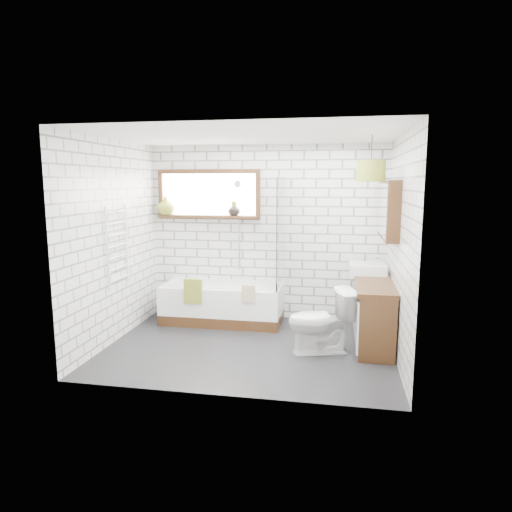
% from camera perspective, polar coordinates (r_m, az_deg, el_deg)
% --- Properties ---
extents(floor, '(3.40, 2.60, 0.01)m').
position_cam_1_polar(floor, '(5.65, -0.86, -11.33)').
color(floor, black).
rests_on(floor, ground).
extents(ceiling, '(3.40, 2.60, 0.01)m').
position_cam_1_polar(ceiling, '(5.31, -0.93, 14.92)').
color(ceiling, white).
rests_on(ceiling, ground).
extents(wall_back, '(3.40, 0.01, 2.50)m').
position_cam_1_polar(wall_back, '(6.61, 1.32, 2.90)').
color(wall_back, white).
rests_on(wall_back, ground).
extents(wall_front, '(3.40, 0.01, 2.50)m').
position_cam_1_polar(wall_front, '(4.08, -4.47, -1.07)').
color(wall_front, white).
rests_on(wall_front, ground).
extents(wall_left, '(0.01, 2.60, 2.50)m').
position_cam_1_polar(wall_left, '(5.91, -17.34, 1.73)').
color(wall_left, white).
rests_on(wall_left, ground).
extents(wall_right, '(0.01, 2.60, 2.50)m').
position_cam_1_polar(wall_right, '(5.28, 17.57, 0.87)').
color(wall_right, white).
rests_on(wall_right, ground).
extents(window, '(1.52, 0.16, 0.68)m').
position_cam_1_polar(window, '(6.72, -5.97, 7.66)').
color(window, black).
rests_on(window, wall_back).
extents(towel_radiator, '(0.06, 0.52, 1.00)m').
position_cam_1_polar(towel_radiator, '(5.90, -16.93, 1.24)').
color(towel_radiator, white).
rests_on(towel_radiator, wall_left).
extents(mirror_cabinet, '(0.16, 1.20, 0.70)m').
position_cam_1_polar(mirror_cabinet, '(5.83, 16.21, 5.63)').
color(mirror_cabinet, black).
rests_on(mirror_cabinet, wall_right).
extents(shower_riser, '(0.02, 0.02, 1.30)m').
position_cam_1_polar(shower_riser, '(6.63, -2.16, 3.79)').
color(shower_riser, silver).
rests_on(shower_riser, wall_back).
extents(bathtub, '(1.68, 0.74, 0.54)m').
position_cam_1_polar(bathtub, '(6.55, -4.19, -5.90)').
color(bathtub, white).
rests_on(bathtub, floor).
extents(shower_screen, '(0.02, 0.72, 1.50)m').
position_cam_1_polar(shower_screen, '(6.20, 3.06, 2.88)').
color(shower_screen, white).
rests_on(shower_screen, bathtub).
extents(towel_green, '(0.25, 0.07, 0.33)m').
position_cam_1_polar(towel_green, '(6.23, -7.87, -4.37)').
color(towel_green, olive).
rests_on(towel_green, bathtub).
extents(towel_beige, '(0.18, 0.04, 0.23)m').
position_cam_1_polar(towel_beige, '(6.04, -0.92, -4.72)').
color(towel_beige, '#C3B287').
rests_on(towel_beige, bathtub).
extents(vanity, '(0.44, 1.36, 0.78)m').
position_cam_1_polar(vanity, '(5.82, 14.48, -6.91)').
color(vanity, black).
rests_on(vanity, floor).
extents(basin, '(0.47, 0.41, 0.14)m').
position_cam_1_polar(basin, '(6.20, 13.78, -1.55)').
color(basin, white).
rests_on(basin, vanity).
extents(tap, '(0.04, 0.04, 0.16)m').
position_cam_1_polar(tap, '(6.20, 15.27, -1.02)').
color(tap, silver).
rests_on(tap, vanity).
extents(toilet, '(0.61, 0.83, 0.76)m').
position_cam_1_polar(toilet, '(5.41, 8.08, -8.04)').
color(toilet, white).
rests_on(toilet, floor).
extents(vase_olive, '(0.34, 0.34, 0.27)m').
position_cam_1_polar(vase_olive, '(6.91, -11.22, 6.05)').
color(vase_olive, olive).
rests_on(vase_olive, window).
extents(vase_dark, '(0.22, 0.22, 0.19)m').
position_cam_1_polar(vase_dark, '(6.60, -2.76, 5.69)').
color(vase_dark, black).
rests_on(vase_dark, window).
extents(bottle, '(0.07, 0.07, 0.20)m').
position_cam_1_polar(bottle, '(6.60, -2.78, 5.78)').
color(bottle, olive).
rests_on(bottle, window).
extents(pendant, '(0.32, 0.32, 0.24)m').
position_cam_1_polar(pendant, '(5.33, 14.17, 10.26)').
color(pendant, olive).
rests_on(pendant, ceiling).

